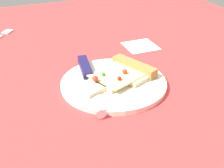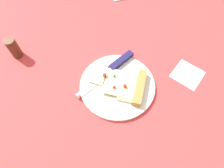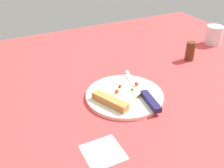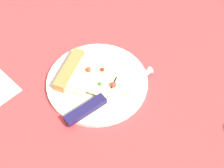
# 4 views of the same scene
# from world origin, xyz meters

# --- Properties ---
(ground_plane) EXTENTS (1.40, 1.40, 0.03)m
(ground_plane) POSITION_xyz_m (-0.00, -0.00, -0.01)
(ground_plane) COLOR #D13838
(ground_plane) RESTS_ON ground
(plate) EXTENTS (0.24, 0.24, 0.01)m
(plate) POSITION_xyz_m (0.04, 0.06, 0.01)
(plate) COLOR silver
(plate) RESTS_ON ground_plane
(pizza_slice) EXTENTS (0.15, 0.19, 0.03)m
(pizza_slice) POSITION_xyz_m (0.03, 0.08, 0.02)
(pizza_slice) COLOR beige
(pizza_slice) RESTS_ON plate
(knife) EXTENTS (0.24, 0.05, 0.02)m
(knife) POSITION_xyz_m (0.01, 0.01, 0.02)
(knife) COLOR silver
(knife) RESTS_ON plate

